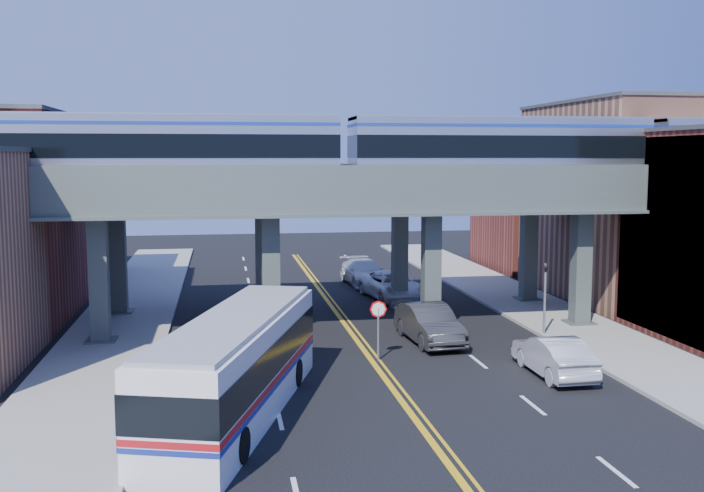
# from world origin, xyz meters

# --- Properties ---
(ground) EXTENTS (120.00, 120.00, 0.00)m
(ground) POSITION_xyz_m (0.00, 0.00, 0.00)
(ground) COLOR black
(ground) RESTS_ON ground
(sidewalk_west) EXTENTS (5.00, 70.00, 0.16)m
(sidewalk_west) POSITION_xyz_m (-11.50, 10.00, 0.08)
(sidewalk_west) COLOR gray
(sidewalk_west) RESTS_ON ground
(sidewalk_east) EXTENTS (5.00, 70.00, 0.16)m
(sidewalk_east) POSITION_xyz_m (11.50, 10.00, 0.08)
(sidewalk_east) COLOR gray
(sidewalk_east) RESTS_ON ground
(building_west_c) EXTENTS (8.00, 10.00, 8.00)m
(building_west_c) POSITION_xyz_m (-18.50, 29.00, 4.00)
(building_west_c) COLOR #9D6751
(building_west_c) RESTS_ON ground
(building_east_b) EXTENTS (8.00, 14.00, 12.00)m
(building_east_b) POSITION_xyz_m (18.50, 16.00, 6.00)
(building_east_b) COLOR #9D6751
(building_east_b) RESTS_ON ground
(building_east_c) EXTENTS (8.00, 10.00, 9.00)m
(building_east_c) POSITION_xyz_m (18.50, 29.00, 4.50)
(building_east_c) COLOR brown
(building_east_c) RESTS_ON ground
(mural_panel) EXTENTS (0.10, 9.50, 9.50)m
(mural_panel) POSITION_xyz_m (14.55, 4.00, 4.75)
(mural_panel) COLOR #2AA5B7
(mural_panel) RESTS_ON ground
(elevated_viaduct_near) EXTENTS (52.00, 3.60, 7.40)m
(elevated_viaduct_near) POSITION_xyz_m (0.00, 8.00, 6.47)
(elevated_viaduct_near) COLOR #434E4D
(elevated_viaduct_near) RESTS_ON ground
(elevated_viaduct_far) EXTENTS (52.00, 3.60, 7.40)m
(elevated_viaduct_far) POSITION_xyz_m (0.00, 15.00, 6.47)
(elevated_viaduct_far) COLOR #434E4D
(elevated_viaduct_far) RESTS_ON ground
(transit_train) EXTENTS (46.36, 2.91, 3.38)m
(transit_train) POSITION_xyz_m (7.45, 8.00, 9.23)
(transit_train) COLOR black
(transit_train) RESTS_ON elevated_viaduct_near
(stop_sign) EXTENTS (0.76, 0.09, 2.63)m
(stop_sign) POSITION_xyz_m (0.30, 3.00, 1.76)
(stop_sign) COLOR slate
(stop_sign) RESTS_ON ground
(traffic_signal) EXTENTS (0.15, 0.18, 4.10)m
(traffic_signal) POSITION_xyz_m (9.20, 6.00, 2.30)
(traffic_signal) COLOR slate
(traffic_signal) RESTS_ON ground
(transit_bus) EXTENTS (6.54, 13.08, 3.30)m
(transit_bus) POSITION_xyz_m (-5.89, -3.35, 1.70)
(transit_bus) COLOR white
(transit_bus) RESTS_ON ground
(car_lane_a) EXTENTS (2.12, 4.71, 1.57)m
(car_lane_a) POSITION_xyz_m (3.72, 6.72, 0.78)
(car_lane_a) COLOR #10103A
(car_lane_a) RESTS_ON ground
(car_lane_b) EXTENTS (2.32, 5.62, 1.81)m
(car_lane_b) POSITION_xyz_m (3.33, 5.77, 0.91)
(car_lane_b) COLOR #2B2A2D
(car_lane_b) RESTS_ON ground
(car_lane_c) EXTENTS (3.62, 6.47, 1.71)m
(car_lane_c) POSITION_xyz_m (4.10, 17.15, 0.85)
(car_lane_c) COLOR white
(car_lane_c) RESTS_ON ground
(car_lane_d) EXTENTS (2.89, 6.09, 1.71)m
(car_lane_d) POSITION_xyz_m (3.30, 22.86, 0.86)
(car_lane_d) COLOR silver
(car_lane_d) RESTS_ON ground
(car_parked_curb) EXTENTS (1.74, 4.97, 1.64)m
(car_parked_curb) POSITION_xyz_m (6.81, -0.50, 0.82)
(car_parked_curb) COLOR #BCBBC1
(car_parked_curb) RESTS_ON ground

